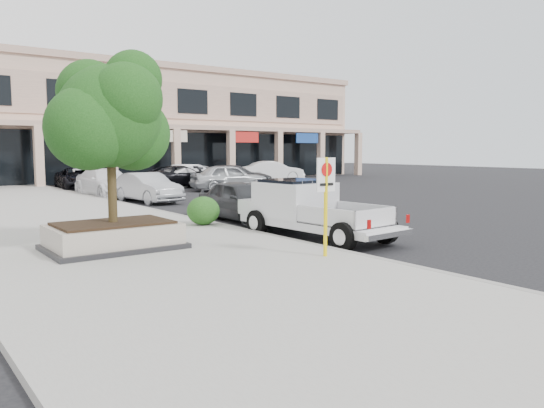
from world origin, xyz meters
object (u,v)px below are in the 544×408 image
at_px(curb_car_d, 78,179).
at_px(curb_car_a, 243,201).
at_px(curb_car_c, 106,183).
at_px(pickup_truck, 317,210).
at_px(lot_car_a, 229,177).
at_px(lot_car_c, 235,176).
at_px(lot_car_f, 273,171).
at_px(lot_car_b, 191,175).
at_px(lot_car_d, 182,176).
at_px(lot_car_e, 200,174).
at_px(planter_tree, 113,118).
at_px(planter, 114,236).
at_px(no_parking_sign, 326,193).
at_px(curb_car_b, 147,188).

bearing_deg(curb_car_d, curb_car_a, -82.24).
distance_m(curb_car_a, curb_car_c, 12.75).
height_order(pickup_truck, curb_car_c, pickup_truck).
distance_m(lot_car_a, lot_car_c, 2.14).
bearing_deg(pickup_truck, lot_car_f, 52.09).
height_order(lot_car_b, lot_car_c, lot_car_c).
xyz_separation_m(lot_car_a, lot_car_c, (1.44, 1.58, -0.06)).
bearing_deg(lot_car_d, lot_car_a, -158.51).
relative_size(curb_car_a, lot_car_d, 0.82).
bearing_deg(lot_car_e, planter_tree, 130.53).
xyz_separation_m(planter, no_parking_sign, (3.62, -3.85, 1.16)).
height_order(no_parking_sign, lot_car_d, no_parking_sign).
relative_size(curb_car_a, lot_car_e, 0.98).
distance_m(planter_tree, lot_car_c, 22.47).
distance_m(planter, lot_car_f, 30.34).
xyz_separation_m(lot_car_c, lot_car_e, (-0.10, 4.66, -0.01)).
height_order(curb_car_d, lot_car_e, lot_car_e).
bearing_deg(curb_car_c, lot_car_f, 17.06).
distance_m(curb_car_b, lot_car_f, 18.21).
relative_size(curb_car_b, lot_car_d, 0.82).
relative_size(pickup_truck, lot_car_d, 1.01).
bearing_deg(curb_car_c, planter, -111.79).
distance_m(no_parking_sign, curb_car_d, 25.90).
relative_size(planter_tree, curb_car_d, 0.78).
relative_size(curb_car_a, curb_car_c, 0.83).
distance_m(planter, pickup_truck, 5.81).
distance_m(curb_car_a, lot_car_b, 18.61).
distance_m(curb_car_b, lot_car_a, 8.15).
relative_size(curb_car_c, lot_car_a, 1.09).
relative_size(pickup_truck, lot_car_c, 1.02).
distance_m(planter_tree, curb_car_c, 16.88).
relative_size(planter, lot_car_f, 0.65).
bearing_deg(curb_car_c, lot_car_e, 29.90).
bearing_deg(lot_car_f, curb_car_a, 162.43).
bearing_deg(lot_car_b, no_parking_sign, 137.36).
bearing_deg(curb_car_a, planter_tree, -151.64).
xyz_separation_m(planter_tree, pickup_truck, (5.52, -1.42, -2.55)).
xyz_separation_m(no_parking_sign, curb_car_b, (2.38, 15.55, -0.90)).
height_order(planter_tree, lot_car_e, planter_tree).
height_order(curb_car_a, lot_car_a, lot_car_a).
bearing_deg(lot_car_e, curb_car_d, 73.09).
bearing_deg(lot_car_b, lot_car_f, -102.84).
bearing_deg(pickup_truck, curb_car_d, 86.05).
distance_m(planter_tree, lot_car_f, 30.25).
distance_m(curb_car_c, lot_car_d, 7.66).
bearing_deg(planter_tree, lot_car_a, 49.70).
height_order(curb_car_a, curb_car_c, curb_car_c).
relative_size(lot_car_b, lot_car_e, 1.05).
bearing_deg(lot_car_a, lot_car_d, 26.69).
xyz_separation_m(curb_car_b, curb_car_d, (-0.25, 10.25, -0.01)).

